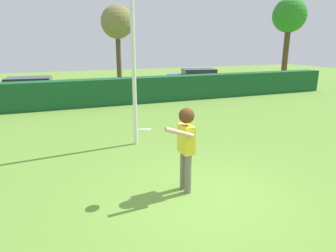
{
  "coord_description": "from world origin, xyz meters",
  "views": [
    {
      "loc": [
        -2.65,
        -4.9,
        3.0
      ],
      "look_at": [
        -0.2,
        1.34,
        1.15
      ],
      "focal_mm": 32.27,
      "sensor_mm": 36.0,
      "label": 1
    }
  ],
  "objects_px": {
    "lamppost": "(132,14)",
    "bare_elm_tree": "(117,23)",
    "parked_car_blue": "(199,77)",
    "oak_tree": "(289,17)",
    "frisbee": "(144,129)",
    "person": "(186,140)",
    "parked_car_red": "(30,88)"
  },
  "relations": [
    {
      "from": "parked_car_blue",
      "to": "bare_elm_tree",
      "type": "distance_m",
      "value": 6.54
    },
    {
      "from": "oak_tree",
      "to": "frisbee",
      "type": "bearing_deg",
      "value": -138.71
    },
    {
      "from": "person",
      "to": "parked_car_blue",
      "type": "distance_m",
      "value": 15.61
    },
    {
      "from": "lamppost",
      "to": "oak_tree",
      "type": "relative_size",
      "value": 1.09
    },
    {
      "from": "person",
      "to": "parked_car_red",
      "type": "relative_size",
      "value": 0.41
    },
    {
      "from": "person",
      "to": "parked_car_blue",
      "type": "height_order",
      "value": "person"
    },
    {
      "from": "frisbee",
      "to": "lamppost",
      "type": "relative_size",
      "value": 0.04
    },
    {
      "from": "parked_car_blue",
      "to": "oak_tree",
      "type": "distance_m",
      "value": 8.81
    },
    {
      "from": "frisbee",
      "to": "bare_elm_tree",
      "type": "xyz_separation_m",
      "value": [
        2.61,
        13.91,
        2.74
      ]
    },
    {
      "from": "parked_car_red",
      "to": "bare_elm_tree",
      "type": "distance_m",
      "value": 6.49
    },
    {
      "from": "parked_car_red",
      "to": "oak_tree",
      "type": "bearing_deg",
      "value": 5.53
    },
    {
      "from": "parked_car_red",
      "to": "frisbee",
      "type": "bearing_deg",
      "value": -77.92
    },
    {
      "from": "parked_car_blue",
      "to": "lamppost",
      "type": "bearing_deg",
      "value": -125.57
    },
    {
      "from": "parked_car_blue",
      "to": "bare_elm_tree",
      "type": "bearing_deg",
      "value": 177.64
    },
    {
      "from": "parked_car_blue",
      "to": "oak_tree",
      "type": "relative_size",
      "value": 0.71
    },
    {
      "from": "lamppost",
      "to": "bare_elm_tree",
      "type": "height_order",
      "value": "lamppost"
    },
    {
      "from": "bare_elm_tree",
      "to": "lamppost",
      "type": "bearing_deg",
      "value": -100.16
    },
    {
      "from": "lamppost",
      "to": "oak_tree",
      "type": "distance_m",
      "value": 18.65
    },
    {
      "from": "frisbee",
      "to": "lamppost",
      "type": "height_order",
      "value": "lamppost"
    },
    {
      "from": "lamppost",
      "to": "bare_elm_tree",
      "type": "relative_size",
      "value": 1.31
    },
    {
      "from": "lamppost",
      "to": "oak_tree",
      "type": "bearing_deg",
      "value": 35.21
    },
    {
      "from": "frisbee",
      "to": "lamppost",
      "type": "xyz_separation_m",
      "value": [
        0.7,
        3.24,
        2.36
      ]
    },
    {
      "from": "oak_tree",
      "to": "parked_car_blue",
      "type": "bearing_deg",
      "value": -177.81
    },
    {
      "from": "lamppost",
      "to": "parked_car_red",
      "type": "relative_size",
      "value": 1.58
    },
    {
      "from": "person",
      "to": "lamppost",
      "type": "relative_size",
      "value": 0.26
    },
    {
      "from": "frisbee",
      "to": "bare_elm_tree",
      "type": "height_order",
      "value": "bare_elm_tree"
    },
    {
      "from": "person",
      "to": "parked_car_red",
      "type": "bearing_deg",
      "value": 105.66
    },
    {
      "from": "parked_car_blue",
      "to": "oak_tree",
      "type": "bearing_deg",
      "value": 2.19
    },
    {
      "from": "lamppost",
      "to": "oak_tree",
      "type": "height_order",
      "value": "lamppost"
    },
    {
      "from": "lamppost",
      "to": "frisbee",
      "type": "bearing_deg",
      "value": -102.19
    },
    {
      "from": "lamppost",
      "to": "person",
      "type": "bearing_deg",
      "value": -87.68
    },
    {
      "from": "person",
      "to": "frisbee",
      "type": "relative_size",
      "value": 6.86
    }
  ]
}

